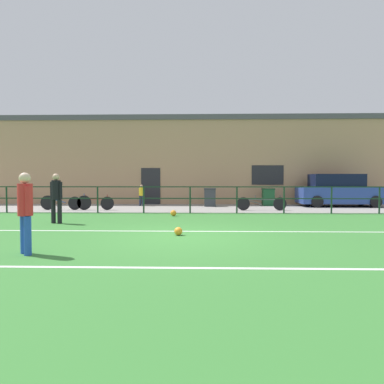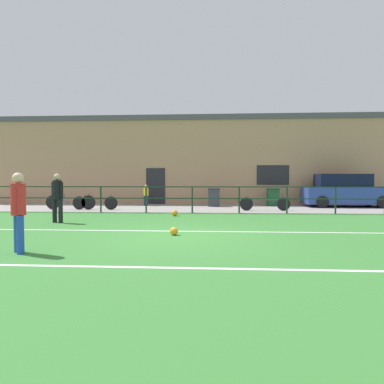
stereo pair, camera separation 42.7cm
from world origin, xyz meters
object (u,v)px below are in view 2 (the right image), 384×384
player_goalkeeper (57,195)px  soccer_ball_spare (175,213)px  bicycle_parked_2 (70,202)px  parked_car_red (345,191)px  bicycle_parked_0 (265,204)px  trash_bin_0 (214,197)px  spectator_child (146,194)px  player_striker (18,208)px  trash_bin_1 (273,197)px  soccer_ball_match (174,231)px  bicycle_parked_1 (95,203)px

player_goalkeeper → soccer_ball_spare: 4.43m
soccer_ball_spare → bicycle_parked_2: bearing=155.7°
parked_car_red → bicycle_parked_0: parked_car_red is taller
parked_car_red → bicycle_parked_0: size_ratio=1.89×
bicycle_parked_2 → trash_bin_0: size_ratio=2.50×
spectator_child → player_striker: bearing=109.2°
bicycle_parked_0 → player_goalkeeper: bearing=-147.9°
player_goalkeeper → parked_car_red: (12.05, 7.20, -0.11)m
spectator_child → trash_bin_1: spectator_child is taller
soccer_ball_match → spectator_child: size_ratio=0.19×
spectator_child → bicycle_parked_1: spectator_child is taller
bicycle_parked_1 → bicycle_parked_2: bicycle_parked_2 is taller
player_striker → soccer_ball_spare: bearing=-61.0°
player_goalkeeper → parked_car_red: size_ratio=0.38×
bicycle_parked_0 → spectator_child: bearing=157.0°
soccer_ball_spare → spectator_child: (-2.14, 4.92, 0.55)m
bicycle_parked_1 → bicycle_parked_0: bearing=0.0°
spectator_child → trash_bin_0: size_ratio=1.19×
soccer_ball_spare → bicycle_parked_0: size_ratio=0.10×
trash_bin_1 → player_goalkeeper: bearing=-137.9°
bicycle_parked_0 → parked_car_red: bearing=28.7°
soccer_ball_spare → parked_car_red: 9.71m
bicycle_parked_2 → bicycle_parked_0: bearing=-0.0°
spectator_child → bicycle_parked_2: spectator_child is taller
parked_car_red → trash_bin_1: parked_car_red is taller
soccer_ball_match → bicycle_parked_2: bearing=129.4°
spectator_child → parked_car_red: size_ratio=0.27×
bicycle_parked_1 → trash_bin_0: trash_bin_0 is taller
soccer_ball_match → bicycle_parked_1: (-4.58, 7.03, 0.24)m
player_goalkeeper → bicycle_parked_1: bearing=-70.2°
player_striker → bicycle_parked_1: player_striker is taller
bicycle_parked_1 → bicycle_parked_2: bearing=180.0°
spectator_child → trash_bin_0: bearing=-163.9°
soccer_ball_match → trash_bin_1: bearing=66.9°
player_striker → soccer_ball_match: size_ratio=7.43×
soccer_ball_spare → bicycle_parked_2: size_ratio=0.10×
soccer_ball_spare → spectator_child: bearing=113.5°
bicycle_parked_1 → trash_bin_1: (8.80, 2.86, 0.15)m
parked_car_red → soccer_ball_match: bearing=-129.6°
soccer_ball_spare → bicycle_parked_0: bicycle_parked_0 is taller
player_striker → player_goalkeeper: bearing=-26.3°
soccer_ball_match → parked_car_red: bearing=50.4°
soccer_ball_match → bicycle_parked_0: bearing=64.5°
trash_bin_0 → trash_bin_1: 3.23m
soccer_ball_match → bicycle_parked_1: 8.40m
player_striker → bicycle_parked_1: 9.55m
player_goalkeeper → soccer_ball_spare: size_ratio=6.95×
bicycle_parked_1 → soccer_ball_spare: bearing=-30.3°
player_striker → bicycle_parked_0: (6.15, 9.36, -0.56)m
soccer_ball_match → trash_bin_1: size_ratio=0.23×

